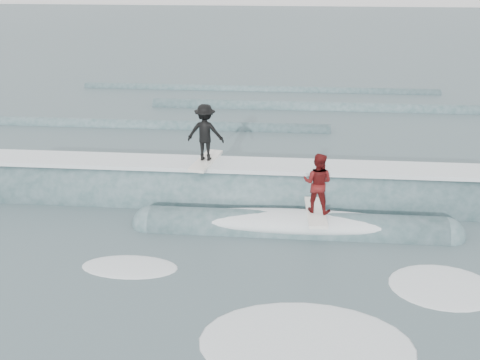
{
  "coord_description": "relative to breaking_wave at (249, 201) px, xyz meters",
  "views": [
    {
      "loc": [
        1.37,
        -10.62,
        7.84
      ],
      "look_at": [
        0.0,
        5.17,
        1.1
      ],
      "focal_mm": 40.0,
      "sensor_mm": 36.0,
      "label": 1
    }
  ],
  "objects": [
    {
      "name": "surfer_black",
      "position": [
        -1.51,
        0.33,
        2.25
      ],
      "size": [
        1.29,
        2.07,
        2.01
      ],
      "color": "white",
      "rests_on": "ground"
    },
    {
      "name": "whitewater",
      "position": [
        0.51,
        -7.05,
        -0.04
      ],
      "size": [
        15.46,
        7.77,
        0.1
      ],
      "color": "white",
      "rests_on": "ground"
    },
    {
      "name": "surfer_red",
      "position": [
        2.14,
        -1.87,
        1.48
      ],
      "size": [
        1.06,
        2.02,
        1.93
      ],
      "color": "white",
      "rests_on": "ground"
    },
    {
      "name": "breaking_wave",
      "position": [
        0.0,
        0.0,
        0.0
      ],
      "size": [
        20.5,
        4.01,
        2.45
      ],
      "color": "#335255",
      "rests_on": "ground"
    },
    {
      "name": "ground",
      "position": [
        -0.27,
        -5.84,
        -0.04
      ],
      "size": [
        160.0,
        160.0,
        0.0
      ],
      "primitive_type": "plane",
      "color": "#3C5558",
      "rests_on": "ground"
    },
    {
      "name": "far_swells",
      "position": [
        -0.62,
        11.81,
        -0.04
      ],
      "size": [
        34.49,
        8.65,
        0.8
      ],
      "color": "#335255",
      "rests_on": "ground"
    }
  ]
}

